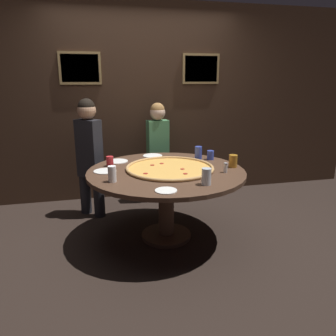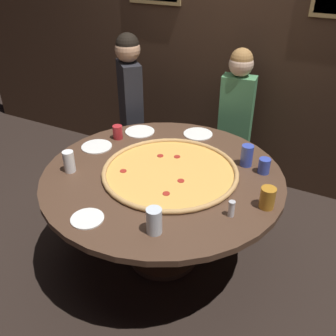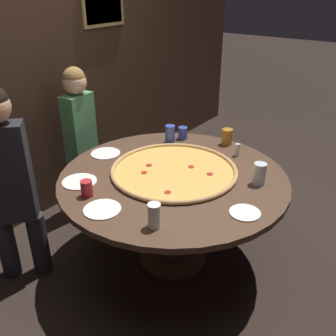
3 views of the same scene
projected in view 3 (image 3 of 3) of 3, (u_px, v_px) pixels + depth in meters
ground_plane at (173, 258)px, 2.94m from camera, size 24.00×24.00×0.00m
back_wall at (35, 68)px, 3.06m from camera, size 6.40×0.08×2.60m
dining_table at (173, 191)px, 2.66m from camera, size 1.59×1.59×0.74m
giant_pizza at (174, 170)px, 2.64m from camera, size 0.90×0.90×0.03m
drink_cup_front_edge at (259, 174)px, 2.46m from camera, size 0.08×0.08×0.15m
drink_cup_beside_pizza at (170, 134)px, 3.08m from camera, size 0.08×0.08×0.15m
drink_cup_near_left at (154, 216)px, 2.03m from camera, size 0.07×0.07×0.15m
drink_cup_far_right at (87, 188)px, 2.33m from camera, size 0.07×0.07×0.11m
drink_cup_far_left at (183, 133)px, 3.16m from camera, size 0.08×0.08×0.10m
drink_cup_by_shaker at (227, 137)px, 3.05m from camera, size 0.09×0.09×0.13m
white_plate_near_front at (106, 153)px, 2.91m from camera, size 0.23×0.23×0.01m
white_plate_far_back at (79, 182)px, 2.51m from camera, size 0.23×0.23×0.01m
white_plate_left_side at (102, 209)px, 2.21m from camera, size 0.22×0.22×0.01m
white_plate_right_side at (245, 213)px, 2.18m from camera, size 0.18×0.18×0.01m
condiment_shaker at (237, 150)px, 2.86m from camera, size 0.04×0.04×0.10m
diner_side_left at (8, 177)px, 2.44m from camera, size 0.34×0.33×1.41m
diner_centre_back at (80, 133)px, 3.25m from camera, size 0.34×0.20×1.33m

